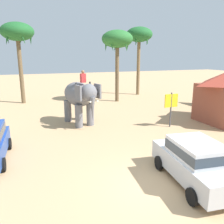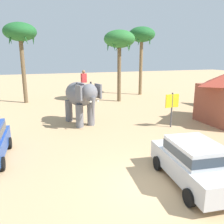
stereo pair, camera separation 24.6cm
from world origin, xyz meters
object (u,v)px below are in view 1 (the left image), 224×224
(palm_tree_near_hut, at_px, (17,34))
(palm_tree_left_of_road, at_px, (139,37))
(car_sedan_foreground, at_px, (195,160))
(palm_tree_behind_elephant, at_px, (117,41))
(signboard_yellow, at_px, (171,103))
(elephant_with_mahout, at_px, (80,97))

(palm_tree_near_hut, relative_size, palm_tree_left_of_road, 0.97)
(car_sedan_foreground, bearing_deg, palm_tree_left_of_road, 67.87)
(palm_tree_behind_elephant, relative_size, palm_tree_left_of_road, 0.90)
(palm_tree_near_hut, height_order, palm_tree_left_of_road, palm_tree_left_of_road)
(palm_tree_left_of_road, bearing_deg, signboard_yellow, -108.81)
(palm_tree_near_hut, xyz_separation_m, signboard_yellow, (9.22, -12.69, -5.20))
(palm_tree_near_hut, bearing_deg, car_sedan_foreground, -73.28)
(elephant_with_mahout, height_order, signboard_yellow, elephant_with_mahout)
(car_sedan_foreground, bearing_deg, elephant_with_mahout, 102.66)
(palm_tree_near_hut, bearing_deg, signboard_yellow, -53.98)
(palm_tree_behind_elephant, distance_m, signboard_yellow, 11.00)
(car_sedan_foreground, bearing_deg, signboard_yellow, 61.54)
(elephant_with_mahout, xyz_separation_m, palm_tree_near_hut, (-3.63, 9.71, 4.89))
(elephant_with_mahout, bearing_deg, signboard_yellow, -28.02)
(elephant_with_mahout, distance_m, palm_tree_near_hut, 11.46)
(elephant_with_mahout, height_order, palm_tree_behind_elephant, palm_tree_behind_elephant)
(elephant_with_mahout, relative_size, palm_tree_behind_elephant, 0.54)
(palm_tree_behind_elephant, height_order, palm_tree_near_hut, palm_tree_near_hut)
(car_sedan_foreground, distance_m, palm_tree_behind_elephant, 17.66)
(signboard_yellow, bearing_deg, palm_tree_left_of_road, 71.19)
(car_sedan_foreground, bearing_deg, palm_tree_behind_elephant, 77.18)
(car_sedan_foreground, bearing_deg, palm_tree_near_hut, 106.72)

